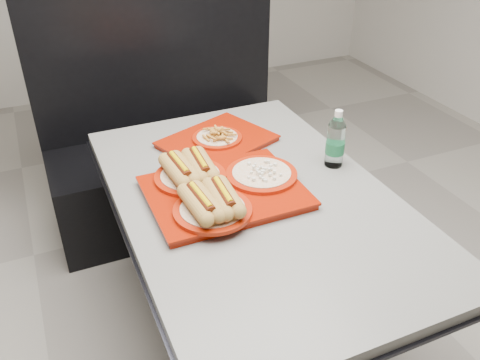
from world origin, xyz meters
name	(u,v)px	position (x,y,z in m)	size (l,w,h in m)	color
ground	(252,342)	(0.00, 0.00, 0.00)	(6.00, 6.00, 0.00)	gray
diner_table	(254,233)	(0.00, 0.00, 0.58)	(0.92, 1.42, 0.75)	black
booth_bench	(170,146)	(0.00, 1.09, 0.40)	(1.30, 0.57, 1.35)	black
tray_near	(218,187)	(-0.12, 0.04, 0.79)	(0.54, 0.47, 0.11)	maroon
tray_far	(217,139)	(0.02, 0.40, 0.77)	(0.50, 0.45, 0.08)	maroon
water_bottle	(336,142)	(0.36, 0.07, 0.85)	(0.07, 0.07, 0.22)	silver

